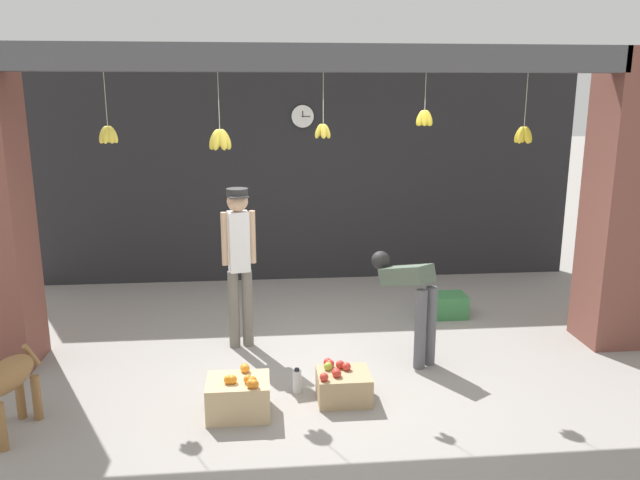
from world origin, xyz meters
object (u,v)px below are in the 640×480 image
(fruit_crate_oranges, at_px, (239,396))
(fruit_crate_apples, at_px, (343,385))
(dog, at_px, (4,382))
(produce_box_green, at_px, (444,305))
(water_bottle, at_px, (297,381))
(worker_stooping, at_px, (410,294))
(wall_clock, at_px, (303,116))
(shopkeeper, at_px, (239,255))

(fruit_crate_oranges, height_order, fruit_crate_apples, fruit_crate_oranges)
(dog, height_order, produce_box_green, dog)
(water_bottle, bearing_deg, produce_box_green, 43.62)
(worker_stooping, distance_m, fruit_crate_apples, 1.20)
(wall_clock, bearing_deg, worker_stooping, -73.15)
(dog, distance_m, wall_clock, 4.96)
(dog, height_order, fruit_crate_oranges, dog)
(shopkeeper, distance_m, produce_box_green, 2.56)
(worker_stooping, height_order, fruit_crate_apples, worker_stooping)
(shopkeeper, relative_size, fruit_crate_apples, 3.67)
(shopkeeper, xyz_separation_m, water_bottle, (0.51, -1.07, -0.86))
(fruit_crate_apples, bearing_deg, fruit_crate_oranges, -169.04)
(shopkeeper, distance_m, fruit_crate_oranges, 1.63)
(dog, height_order, wall_clock, wall_clock)
(dog, xyz_separation_m, fruit_crate_apples, (2.60, 0.34, -0.31))
(worker_stooping, xyz_separation_m, water_bottle, (-1.13, -0.60, -0.56))
(water_bottle, bearing_deg, dog, -167.10)
(water_bottle, relative_size, wall_clock, 0.71)
(shopkeeper, height_order, fruit_crate_oranges, shopkeeper)
(fruit_crate_apples, relative_size, produce_box_green, 0.89)
(dog, distance_m, fruit_crate_oranges, 1.76)
(dog, distance_m, water_bottle, 2.30)
(fruit_crate_oranges, bearing_deg, shopkeeper, 90.79)
(worker_stooping, height_order, fruit_crate_oranges, worker_stooping)
(worker_stooping, bearing_deg, fruit_crate_oranges, 176.71)
(worker_stooping, xyz_separation_m, wall_clock, (-0.84, 2.78, 1.58))
(worker_stooping, bearing_deg, fruit_crate_apples, -167.53)
(water_bottle, bearing_deg, fruit_crate_apples, -24.30)
(fruit_crate_apples, height_order, water_bottle, fruit_crate_apples)
(fruit_crate_oranges, bearing_deg, worker_stooping, 30.08)
(dog, height_order, worker_stooping, worker_stooping)
(worker_stooping, relative_size, produce_box_green, 2.00)
(water_bottle, height_order, wall_clock, wall_clock)
(fruit_crate_oranges, bearing_deg, produce_box_green, 41.92)
(dog, distance_m, fruit_crate_apples, 2.64)
(fruit_crate_apples, distance_m, produce_box_green, 2.38)
(fruit_crate_apples, bearing_deg, shopkeeper, 125.65)
(water_bottle, bearing_deg, worker_stooping, 27.87)
(dog, relative_size, water_bottle, 3.85)
(wall_clock, bearing_deg, shopkeeper, -109.07)
(fruit_crate_oranges, height_order, produce_box_green, fruit_crate_oranges)
(worker_stooping, distance_m, wall_clock, 3.31)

